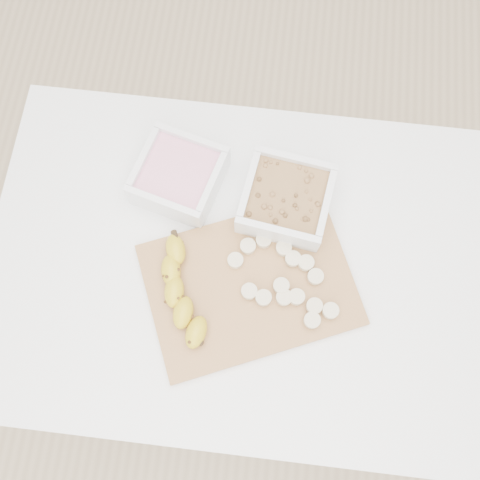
# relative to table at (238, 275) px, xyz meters

# --- Properties ---
(ground) EXTENTS (3.50, 3.50, 0.00)m
(ground) POSITION_rel_table_xyz_m (0.00, 0.00, -0.65)
(ground) COLOR #C6AD89
(ground) RESTS_ON ground
(table) EXTENTS (1.00, 0.70, 0.75)m
(table) POSITION_rel_table_xyz_m (0.00, 0.00, 0.00)
(table) COLOR white
(table) RESTS_ON ground
(bowl_yogurt) EXTENTS (0.19, 0.19, 0.07)m
(bowl_yogurt) POSITION_rel_table_xyz_m (-0.14, 0.16, 0.13)
(bowl_yogurt) COLOR white
(bowl_yogurt) RESTS_ON table
(bowl_granola) EXTENTS (0.19, 0.19, 0.08)m
(bowl_granola) POSITION_rel_table_xyz_m (0.08, 0.13, 0.14)
(bowl_granola) COLOR white
(bowl_granola) RESTS_ON table
(cutting_board) EXTENTS (0.47, 0.41, 0.01)m
(cutting_board) POSITION_rel_table_xyz_m (0.03, -0.04, 0.10)
(cutting_board) COLOR #AF7646
(cutting_board) RESTS_ON table
(banana) EXTENTS (0.10, 0.22, 0.04)m
(banana) POSITION_rel_table_xyz_m (-0.10, -0.08, 0.13)
(banana) COLOR gold
(banana) RESTS_ON cutting_board
(banana_slices) EXTENTS (0.22, 0.18, 0.02)m
(banana_slices) POSITION_rel_table_xyz_m (0.09, -0.03, 0.12)
(banana_slices) COLOR beige
(banana_slices) RESTS_ON cutting_board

